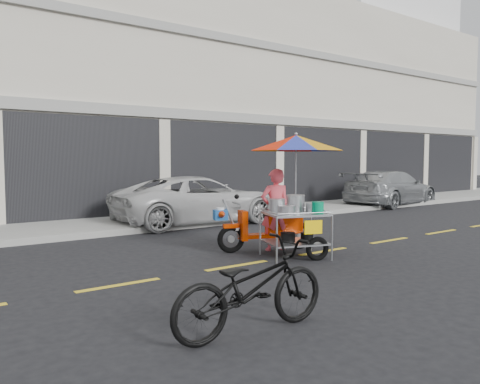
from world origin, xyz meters
TOP-DOWN VIEW (x-y plane):
  - ground at (0.00, 0.00)m, footprint 90.00×90.00m
  - sidewalk at (0.00, 5.50)m, footprint 45.00×3.00m
  - shophouse_block at (2.82, 10.59)m, footprint 36.00×8.11m
  - centerline at (0.00, 0.00)m, footprint 42.00×0.10m
  - white_pickup at (0.11, 4.70)m, footprint 4.67×2.26m
  - silver_pickup at (8.49, 4.70)m, footprint 4.73×2.43m
  - near_bicycle at (-3.61, -2.48)m, footprint 1.80×0.68m
  - food_vendor_rig at (-0.73, 0.21)m, footprint 2.17×2.22m

SIDE VIEW (x-z plane):
  - ground at x=0.00m, z-range 0.00..0.00m
  - centerline at x=0.00m, z-range 0.00..0.01m
  - sidewalk at x=0.00m, z-range 0.00..0.15m
  - near_bicycle at x=-3.61m, z-range 0.00..0.93m
  - white_pickup at x=0.11m, z-range 0.00..1.28m
  - silver_pickup at x=8.49m, z-range 0.00..1.31m
  - food_vendor_rig at x=-0.73m, z-range 0.28..2.49m
  - shophouse_block at x=2.82m, z-range -0.96..9.44m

